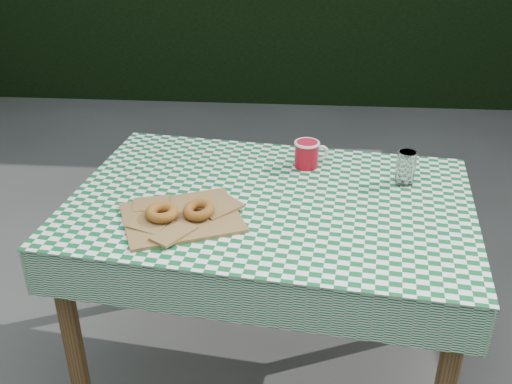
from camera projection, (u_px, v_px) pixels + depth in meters
The scene contains 8 objects.
ground at pixel (223, 353), 2.34m from camera, with size 60.00×60.00×0.00m, color #484743.
table at pixel (269, 295), 2.06m from camera, with size 1.24×0.82×0.75m, color #4F311B.
tablecloth at pixel (270, 200), 1.88m from camera, with size 1.26×0.84×0.01m, color #0E5A29.
paper_bag at pixel (182, 217), 1.76m from camera, with size 0.34×0.27×0.02m, color olive.
bagel_front at pixel (162, 212), 1.74m from camera, with size 0.10×0.10×0.03m, color #A06321.
bagel_back at pixel (199, 210), 1.75m from camera, with size 0.09×0.09×0.03m, color brown.
coffee_mug at pixel (307, 154), 2.06m from camera, with size 0.17×0.17×0.09m, color #A60A19, non-canonical shape.
drinking_glass at pixel (406, 168), 1.95m from camera, with size 0.06×0.06×0.11m, color silver.
Camera 1 is at (0.26, -1.74, 1.67)m, focal length 41.78 mm.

